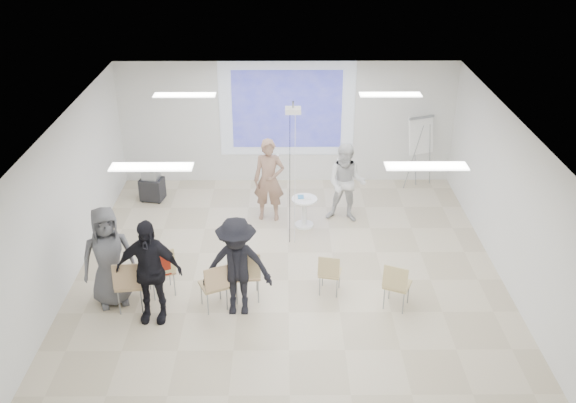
{
  "coord_description": "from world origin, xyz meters",
  "views": [
    {
      "loc": [
        -0.07,
        -10.06,
        6.68
      ],
      "look_at": [
        0.0,
        0.8,
        1.25
      ],
      "focal_mm": 40.0,
      "sensor_mm": 36.0,
      "label": 1
    }
  ],
  "objects_px": {
    "chair_left_mid": "(161,268)",
    "av_cart": "(152,186)",
    "chair_left_inner": "(215,283)",
    "pedestal_table": "(304,210)",
    "flipchart_easel": "(421,136)",
    "audience_mid": "(237,261)",
    "audience_outer": "(107,251)",
    "laptop": "(213,283)",
    "player_right": "(346,179)",
    "chair_center": "(247,272)",
    "chair_far_left": "(129,281)",
    "audience_left": "(148,264)",
    "player_left": "(269,175)",
    "chair_right_inner": "(329,271)",
    "chair_right_far": "(396,283)"
  },
  "relations": [
    {
      "from": "pedestal_table",
      "to": "chair_left_mid",
      "type": "distance_m",
      "value": 3.67
    },
    {
      "from": "pedestal_table",
      "to": "chair_far_left",
      "type": "distance_m",
      "value": 4.32
    },
    {
      "from": "player_right",
      "to": "chair_left_inner",
      "type": "bearing_deg",
      "value": -114.37
    },
    {
      "from": "player_right",
      "to": "av_cart",
      "type": "distance_m",
      "value": 4.56
    },
    {
      "from": "audience_outer",
      "to": "av_cart",
      "type": "relative_size",
      "value": 2.71
    },
    {
      "from": "laptop",
      "to": "chair_center",
      "type": "bearing_deg",
      "value": 172.77
    },
    {
      "from": "player_right",
      "to": "chair_center",
      "type": "distance_m",
      "value": 3.64
    },
    {
      "from": "player_right",
      "to": "flipchart_easel",
      "type": "distance_m",
      "value": 2.59
    },
    {
      "from": "chair_center",
      "to": "chair_right_inner",
      "type": "height_order",
      "value": "chair_center"
    },
    {
      "from": "audience_left",
      "to": "audience_mid",
      "type": "distance_m",
      "value": 1.45
    },
    {
      "from": "player_right",
      "to": "laptop",
      "type": "bearing_deg",
      "value": -115.52
    },
    {
      "from": "chair_left_mid",
      "to": "flipchart_easel",
      "type": "xyz_separation_m",
      "value": [
        5.41,
        4.59,
        0.73
      ]
    },
    {
      "from": "player_left",
      "to": "chair_left_mid",
      "type": "relative_size",
      "value": 2.14
    },
    {
      "from": "chair_left_mid",
      "to": "av_cart",
      "type": "distance_m",
      "value": 3.98
    },
    {
      "from": "player_right",
      "to": "audience_left",
      "type": "relative_size",
      "value": 0.91
    },
    {
      "from": "chair_far_left",
      "to": "av_cart",
      "type": "bearing_deg",
      "value": 89.34
    },
    {
      "from": "player_right",
      "to": "audience_outer",
      "type": "xyz_separation_m",
      "value": [
        -4.35,
        -3.05,
        0.06
      ]
    },
    {
      "from": "audience_mid",
      "to": "audience_outer",
      "type": "relative_size",
      "value": 0.99
    },
    {
      "from": "audience_left",
      "to": "flipchart_easel",
      "type": "relative_size",
      "value": 1.21
    },
    {
      "from": "audience_left",
      "to": "av_cart",
      "type": "height_order",
      "value": "audience_left"
    },
    {
      "from": "laptop",
      "to": "flipchart_easel",
      "type": "xyz_separation_m",
      "value": [
        4.46,
        4.94,
        0.82
      ]
    },
    {
      "from": "player_left",
      "to": "chair_right_far",
      "type": "distance_m",
      "value": 4.09
    },
    {
      "from": "chair_left_inner",
      "to": "audience_mid",
      "type": "xyz_separation_m",
      "value": [
        0.4,
        -0.06,
        0.49
      ]
    },
    {
      "from": "audience_mid",
      "to": "laptop",
      "type": "bearing_deg",
      "value": 161.7
    },
    {
      "from": "chair_left_inner",
      "to": "flipchart_easel",
      "type": "distance_m",
      "value": 6.75
    },
    {
      "from": "chair_right_inner",
      "to": "av_cart",
      "type": "height_order",
      "value": "chair_right_inner"
    },
    {
      "from": "chair_center",
      "to": "laptop",
      "type": "height_order",
      "value": "chair_center"
    },
    {
      "from": "chair_left_mid",
      "to": "av_cart",
      "type": "xyz_separation_m",
      "value": [
        -0.89,
        3.87,
        -0.22
      ]
    },
    {
      "from": "chair_center",
      "to": "audience_left",
      "type": "height_order",
      "value": "audience_left"
    },
    {
      "from": "laptop",
      "to": "audience_left",
      "type": "relative_size",
      "value": 0.16
    },
    {
      "from": "chair_left_inner",
      "to": "av_cart",
      "type": "height_order",
      "value": "chair_left_inner"
    },
    {
      "from": "chair_left_inner",
      "to": "audience_outer",
      "type": "height_order",
      "value": "audience_outer"
    },
    {
      "from": "chair_right_inner",
      "to": "audience_outer",
      "type": "relative_size",
      "value": 0.39
    },
    {
      "from": "pedestal_table",
      "to": "player_right",
      "type": "distance_m",
      "value": 1.12
    },
    {
      "from": "pedestal_table",
      "to": "chair_left_inner",
      "type": "distance_m",
      "value": 3.43
    },
    {
      "from": "pedestal_table",
      "to": "chair_right_inner",
      "type": "bearing_deg",
      "value": -81.75
    },
    {
      "from": "player_left",
      "to": "audience_left",
      "type": "distance_m",
      "value": 4.08
    },
    {
      "from": "pedestal_table",
      "to": "audience_left",
      "type": "bearing_deg",
      "value": -129.36
    },
    {
      "from": "audience_mid",
      "to": "av_cart",
      "type": "bearing_deg",
      "value": 118.5
    },
    {
      "from": "chair_far_left",
      "to": "chair_left_inner",
      "type": "xyz_separation_m",
      "value": [
        1.46,
        0.01,
        -0.05
      ]
    },
    {
      "from": "chair_left_inner",
      "to": "flipchart_easel",
      "type": "height_order",
      "value": "flipchart_easel"
    },
    {
      "from": "chair_left_inner",
      "to": "av_cart",
      "type": "xyz_separation_m",
      "value": [
        -1.87,
        4.31,
        -0.19
      ]
    },
    {
      "from": "player_right",
      "to": "audience_outer",
      "type": "distance_m",
      "value": 5.32
    },
    {
      "from": "chair_right_far",
      "to": "chair_left_mid",
      "type": "bearing_deg",
      "value": -161.83
    },
    {
      "from": "pedestal_table",
      "to": "chair_center",
      "type": "relative_size",
      "value": 0.68
    },
    {
      "from": "audience_left",
      "to": "flipchart_easel",
      "type": "height_order",
      "value": "audience_left"
    },
    {
      "from": "chair_left_mid",
      "to": "pedestal_table",
      "type": "bearing_deg",
      "value": 22.08
    },
    {
      "from": "player_right",
      "to": "chair_far_left",
      "type": "bearing_deg",
      "value": -127.2
    },
    {
      "from": "chair_left_inner",
      "to": "laptop",
      "type": "height_order",
      "value": "chair_left_inner"
    },
    {
      "from": "player_left",
      "to": "chair_left_inner",
      "type": "distance_m",
      "value": 3.53
    }
  ]
}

